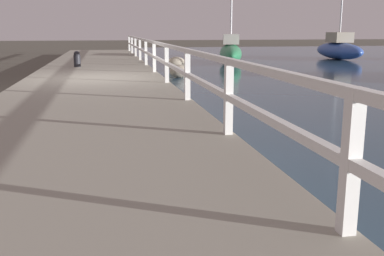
% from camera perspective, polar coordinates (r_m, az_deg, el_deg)
% --- Properties ---
extents(ground_plane, '(120.00, 120.00, 0.00)m').
position_cam_1_polar(ground_plane, '(12.94, -12.17, 4.78)').
color(ground_plane, '#4C473D').
extents(dock_walkway, '(3.86, 36.00, 0.33)m').
position_cam_1_polar(dock_walkway, '(12.92, -12.20, 5.51)').
color(dock_walkway, gray).
rests_on(dock_walkway, ground).
extents(railing, '(0.10, 32.50, 0.97)m').
position_cam_1_polar(railing, '(12.93, -4.13, 9.45)').
color(railing, white).
rests_on(railing, dock_walkway).
extents(boulder_downstream, '(0.61, 0.55, 0.46)m').
position_cam_1_polar(boulder_downstream, '(15.78, -1.73, 7.22)').
color(boulder_downstream, slate).
rests_on(boulder_downstream, ground).
extents(boulder_far_strip, '(0.78, 0.70, 0.58)m').
position_cam_1_polar(boulder_far_strip, '(18.31, -2.00, 8.13)').
color(boulder_far_strip, gray).
rests_on(boulder_far_strip, ground).
extents(boulder_near_dock, '(0.52, 0.47, 0.39)m').
position_cam_1_polar(boulder_near_dock, '(19.73, -1.64, 8.15)').
color(boulder_near_dock, gray).
rests_on(boulder_near_dock, ground).
extents(mooring_bollard, '(0.24, 0.24, 0.57)m').
position_cam_1_polar(mooring_bollard, '(16.92, -14.39, 8.49)').
color(mooring_bollard, black).
rests_on(mooring_bollard, dock_walkway).
extents(sailboat_blue, '(1.72, 5.05, 7.86)m').
position_cam_1_polar(sailboat_blue, '(27.08, 18.14, 9.54)').
color(sailboat_blue, '#2D4C9E').
rests_on(sailboat_blue, water_surface).
extents(sailboat_green, '(2.40, 5.61, 4.73)m').
position_cam_1_polar(sailboat_green, '(22.86, 4.92, 9.64)').
color(sailboat_green, '#236B42').
rests_on(sailboat_green, water_surface).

